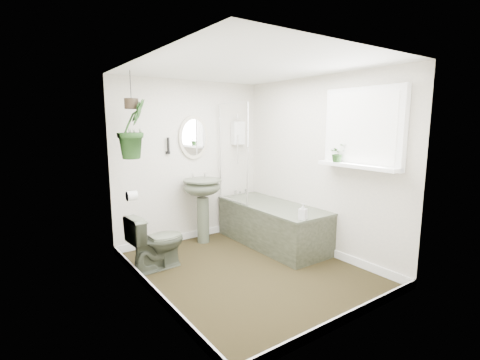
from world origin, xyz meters
TOP-DOWN VIEW (x-y plane):
  - floor at (0.00, 0.00)m, footprint 2.30×2.80m
  - ceiling at (0.00, 0.00)m, footprint 2.30×2.80m
  - wall_back at (0.00, 1.41)m, footprint 2.30×0.02m
  - wall_front at (0.00, -1.41)m, footprint 2.30×0.02m
  - wall_left at (-1.16, 0.00)m, footprint 0.02×2.80m
  - wall_right at (1.16, 0.00)m, footprint 0.02×2.80m
  - skirting at (0.00, 0.00)m, footprint 2.30×2.80m
  - bathtub at (0.80, 0.50)m, footprint 0.72×1.72m
  - bath_screen at (0.47, 0.99)m, footprint 0.04×0.72m
  - shower_box at (0.80, 1.34)m, footprint 0.20×0.10m
  - oval_mirror at (0.04, 1.37)m, footprint 0.46×0.03m
  - wall_sconce at (-0.36, 1.36)m, footprint 0.04×0.04m
  - toilet_roll_holder at (-1.10, 0.70)m, footprint 0.11×0.11m
  - window_recess at (1.09, -0.70)m, footprint 0.08×1.00m
  - window_sill at (1.02, -0.70)m, footprint 0.18×1.00m
  - window_blinds at (1.04, -0.70)m, footprint 0.01×0.86m
  - toilet at (-0.85, 0.64)m, footprint 0.68×0.41m
  - pedestal_sink at (0.04, 1.14)m, footprint 0.60×0.53m
  - sill_plant at (1.00, -0.43)m, footprint 0.23×0.21m
  - hanging_plant at (-0.97, 0.95)m, footprint 0.48×0.45m
  - soap_bottle at (0.60, -0.29)m, footprint 0.11×0.11m
  - hanging_pot at (-0.97, 0.95)m, footprint 0.16×0.16m

SIDE VIEW (x-z plane):
  - floor at x=0.00m, z-range -0.02..0.00m
  - skirting at x=0.00m, z-range 0.00..0.10m
  - bathtub at x=0.80m, z-range 0.00..0.58m
  - toilet at x=-0.85m, z-range 0.00..0.67m
  - pedestal_sink at x=0.04m, z-range 0.00..0.93m
  - soap_bottle at x=0.60m, z-range 0.58..0.77m
  - toilet_roll_holder at x=-1.10m, z-range 0.84..0.96m
  - wall_back at x=0.00m, z-range 0.00..2.30m
  - wall_front at x=0.00m, z-range 0.00..2.30m
  - wall_left at x=-1.16m, z-range 0.00..2.30m
  - wall_right at x=1.16m, z-range 0.00..2.30m
  - window_sill at x=1.02m, z-range 1.21..1.25m
  - bath_screen at x=0.47m, z-range 0.58..1.98m
  - sill_plant at x=1.00m, z-range 1.25..1.46m
  - wall_sconce at x=-0.36m, z-range 1.29..1.51m
  - oval_mirror at x=0.04m, z-range 1.19..1.81m
  - shower_box at x=0.80m, z-range 1.38..1.73m
  - hanging_plant at x=-0.97m, z-range 1.29..1.99m
  - window_recess at x=1.09m, z-range 1.20..2.10m
  - window_blinds at x=1.04m, z-range 1.27..2.03m
  - hanging_pot at x=-0.97m, z-range 1.87..1.99m
  - ceiling at x=0.00m, z-range 2.30..2.32m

